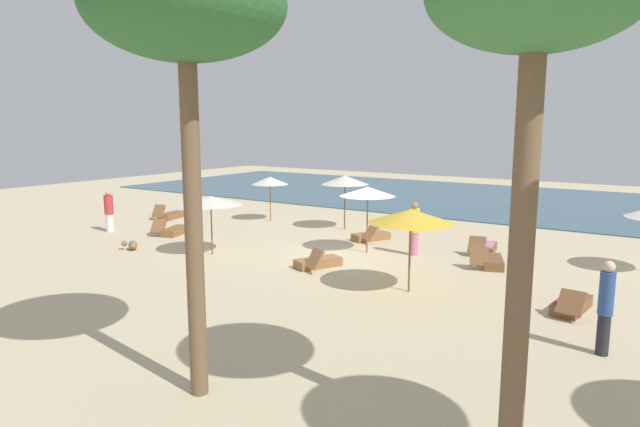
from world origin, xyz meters
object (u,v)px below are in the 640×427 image
object	(u,v)px
umbrella_0	(270,181)
lounger_2	(171,215)
umbrella_2	(368,192)
umbrella_3	(411,216)
umbrella_1	(211,200)
person_1	(109,211)
lounger_3	(371,236)
person_2	(414,228)
lounger_6	(571,305)
umbrella_4	(345,180)
dog	(132,245)
person_0	(606,306)
lounger_4	(491,261)
lounger_1	(485,248)
lounger_5	(174,230)
palm_1	(186,11)
lounger_0	(318,262)
palm_0	(536,6)

from	to	relation	value
umbrella_0	lounger_2	distance (m)	5.17
umbrella_2	umbrella_3	distance (m)	4.66
umbrella_1	person_1	size ratio (longest dim) A/B	1.25
lounger_3	person_2	world-z (taller)	person_2
lounger_6	person_1	bearing A→B (deg)	179.51
lounger_3	umbrella_4	bearing A→B (deg)	144.54
dog	umbrella_2	bearing A→B (deg)	30.64
umbrella_1	person_0	distance (m)	12.64
umbrella_0	umbrella_1	xyz separation A→B (m)	(2.53, -6.45, 0.01)
lounger_6	person_2	bearing A→B (deg)	149.33
lounger_3	person_0	bearing A→B (deg)	-38.26
lounger_4	person_2	size ratio (longest dim) A/B	0.96
person_1	person_2	distance (m)	12.84
lounger_1	lounger_6	xyz separation A→B (m)	(3.60, -4.98, 0.00)
lounger_5	person_0	world-z (taller)	person_0
lounger_6	umbrella_3	bearing A→B (deg)	-170.45
person_1	palm_1	xyz separation A→B (m)	(13.48, -8.04, 5.31)
umbrella_0	umbrella_3	distance (m)	12.09
lounger_0	lounger_2	size ratio (longest dim) A/B	1.00
lounger_1	palm_0	size ratio (longest dim) A/B	0.26
lounger_6	lounger_0	bearing A→B (deg)	179.34
umbrella_3	dog	xyz separation A→B (m)	(-10.45, -0.89, -1.90)
umbrella_0	umbrella_4	distance (m)	4.00
lounger_1	person_1	distance (m)	15.23
lounger_6	umbrella_0	bearing A→B (deg)	156.85
umbrella_1	palm_1	world-z (taller)	palm_1
person_1	umbrella_1	bearing A→B (deg)	-5.24
umbrella_3	lounger_3	size ratio (longest dim) A/B	1.29
umbrella_0	person_2	xyz separation A→B (m)	(8.46, -2.69, -0.95)
lounger_0	umbrella_4	bearing A→B (deg)	113.41
lounger_3	lounger_4	xyz separation A→B (m)	(5.10, -1.42, 0.00)
lounger_1	lounger_3	xyz separation A→B (m)	(-4.37, -0.34, -0.01)
lounger_1	palm_0	xyz separation A→B (m)	(3.93, -11.90, 5.72)
lounger_2	palm_0	xyz separation A→B (m)	(18.73, -10.73, 5.72)
umbrella_0	person_2	bearing A→B (deg)	-17.67
umbrella_3	umbrella_1	bearing A→B (deg)	178.29
lounger_1	person_1	world-z (taller)	person_1
umbrella_2	umbrella_3	xyz separation A→B (m)	(3.16, -3.43, -0.09)
umbrella_2	lounger_5	bearing A→B (deg)	-169.28
lounger_1	palm_1	distance (m)	14.24
umbrella_1	palm_0	distance (m)	14.08
umbrella_1	lounger_5	distance (m)	4.49
lounger_4	person_2	world-z (taller)	person_2
lounger_1	person_2	xyz separation A→B (m)	(-1.98, -1.67, 0.76)
umbrella_1	lounger_0	distance (m)	4.46
umbrella_2	dog	world-z (taller)	umbrella_2
palm_1	dog	bearing A→B (deg)	147.32
person_0	lounger_4	bearing A→B (deg)	124.20
umbrella_2	person_0	size ratio (longest dim) A/B	1.22
lounger_2	person_2	world-z (taller)	person_2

